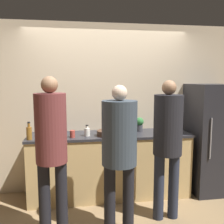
# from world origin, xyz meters

# --- Properties ---
(ground_plane) EXTENTS (14.00, 14.00, 0.00)m
(ground_plane) POSITION_xyz_m (0.00, 0.00, 0.00)
(ground_plane) COLOR #8C704C
(wall_back) EXTENTS (5.20, 0.06, 2.60)m
(wall_back) POSITION_xyz_m (0.00, 0.67, 1.30)
(wall_back) COLOR #C6B293
(wall_back) RESTS_ON ground_plane
(counter) EXTENTS (2.37, 0.65, 0.95)m
(counter) POSITION_xyz_m (0.00, 0.36, 0.48)
(counter) COLOR tan
(counter) RESTS_ON ground_plane
(refrigerator) EXTENTS (0.60, 0.72, 1.68)m
(refrigerator) POSITION_xyz_m (1.56, 0.31, 0.84)
(refrigerator) COLOR #232328
(refrigerator) RESTS_ON ground_plane
(person_left) EXTENTS (0.34, 0.34, 1.78)m
(person_left) POSITION_xyz_m (-0.77, -0.53, 1.06)
(person_left) COLOR black
(person_left) RESTS_ON ground_plane
(person_center) EXTENTS (0.39, 0.39, 1.69)m
(person_center) POSITION_xyz_m (-0.03, -0.59, 1.03)
(person_center) COLOR black
(person_center) RESTS_ON ground_plane
(person_right) EXTENTS (0.35, 0.35, 1.74)m
(person_right) POSITION_xyz_m (0.61, -0.38, 1.04)
(person_right) COLOR #232838
(person_right) RESTS_ON ground_plane
(fruit_bowl) EXTENTS (0.29, 0.29, 0.12)m
(fruit_bowl) POSITION_xyz_m (-0.06, 0.22, 0.99)
(fruit_bowl) COLOR #4C3323
(fruit_bowl) RESTS_ON counter
(utensil_crock) EXTENTS (0.11, 0.11, 0.26)m
(utensil_crock) POSITION_xyz_m (0.09, 0.54, 1.03)
(utensil_crock) COLOR #ADA393
(utensil_crock) RESTS_ON counter
(bottle_clear) EXTENTS (0.08, 0.08, 0.16)m
(bottle_clear) POSITION_xyz_m (-0.34, 0.25, 1.01)
(bottle_clear) COLOR silver
(bottle_clear) RESTS_ON counter
(bottle_amber) EXTENTS (0.07, 0.07, 0.24)m
(bottle_amber) POSITION_xyz_m (-1.11, 0.15, 1.05)
(bottle_amber) COLOR brown
(bottle_amber) RESTS_ON counter
(cup_red) EXTENTS (0.07, 0.07, 0.10)m
(cup_red) POSITION_xyz_m (-0.55, 0.19, 1.00)
(cup_red) COLOR #A33D33
(cup_red) RESTS_ON counter
(potted_plant) EXTENTS (0.13, 0.13, 0.22)m
(potted_plant) POSITION_xyz_m (0.48, 0.45, 1.07)
(potted_plant) COLOR #3D3D42
(potted_plant) RESTS_ON counter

